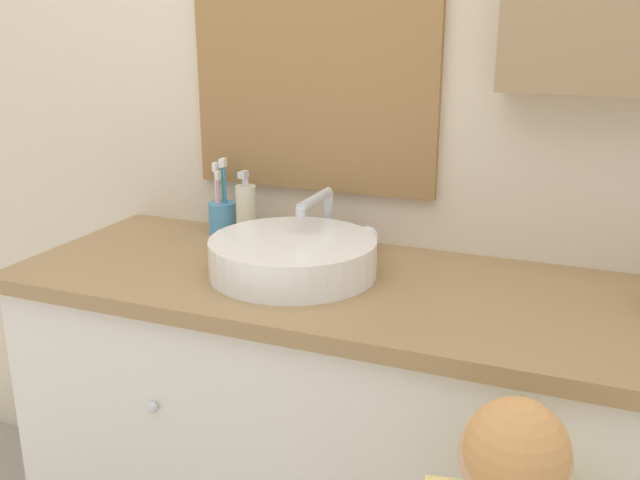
% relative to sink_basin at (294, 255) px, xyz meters
% --- Properties ---
extents(wall_back, '(3.20, 0.18, 2.50)m').
position_rel_sink_basin_xyz_m(wall_back, '(0.16, 0.30, 0.41)').
color(wall_back, beige).
rests_on(wall_back, ground_plane).
extents(vanity_counter, '(1.50, 0.56, 0.83)m').
position_rel_sink_basin_xyz_m(vanity_counter, '(0.13, 0.00, -0.46)').
color(vanity_counter, silver).
rests_on(vanity_counter, ground_plane).
extents(sink_basin, '(0.36, 0.42, 0.15)m').
position_rel_sink_basin_xyz_m(sink_basin, '(0.00, 0.00, 0.00)').
color(sink_basin, white).
rests_on(sink_basin, vanity_counter).
extents(toothbrush_holder, '(0.07, 0.07, 0.20)m').
position_rel_sink_basin_xyz_m(toothbrush_holder, '(-0.30, 0.21, 0.01)').
color(toothbrush_holder, '#4C93C6').
rests_on(toothbrush_holder, vanity_counter).
extents(soap_dispenser, '(0.05, 0.05, 0.18)m').
position_rel_sink_basin_xyz_m(soap_dispenser, '(-0.21, 0.18, 0.03)').
color(soap_dispenser, beige).
rests_on(soap_dispenser, vanity_counter).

